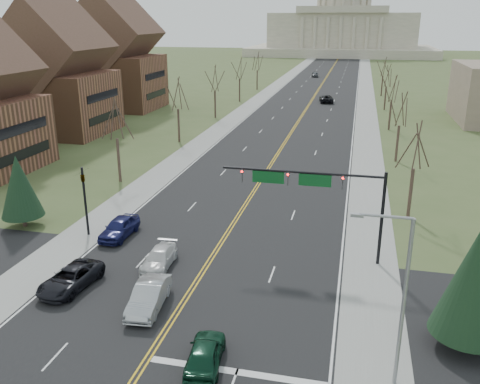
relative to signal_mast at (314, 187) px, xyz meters
The scene contains 34 objects.
ground 16.46m from the signal_mast, 118.88° to the right, with size 600.00×600.00×0.00m, color #43562B.
road 96.96m from the signal_mast, 94.41° to the left, with size 20.00×380.00×0.01m, color black.
cross_road 12.03m from the signal_mast, 134.80° to the right, with size 120.00×14.00×0.01m, color black.
sidewalk_left 98.61m from the signal_mast, 101.39° to the left, with size 4.00×380.00×0.03m, color gray.
sidewalk_right 96.78m from the signal_mast, 87.30° to the left, with size 4.00×380.00×0.03m, color gray.
center_line 96.96m from the signal_mast, 94.41° to the left, with size 0.42×380.00×0.01m, color gold.
edge_line_left 98.20m from the signal_mast, 100.13° to the left, with size 0.15×380.00×0.01m, color silver.
edge_line_right 96.70m from the signal_mast, 88.60° to the left, with size 0.15×380.00×0.01m, color silver.
stop_bar 15.79m from the signal_mast, 99.57° to the right, with size 9.50×0.50×0.01m, color silver.
capitol 236.68m from the signal_mast, 91.80° to the left, with size 90.00×60.00×50.00m.
signal_mast is the anchor object (origin of this frame).
signal_left 19.06m from the signal_mast, behind, with size 0.32×0.36×6.00m.
street_light 14.51m from the signal_mast, 68.59° to the right, with size 2.90×0.25×9.07m.
tree_r_0 13.26m from the signal_mast, 52.51° to the left, with size 3.74×3.74×8.50m.
tree_l_0 27.17m from the signal_mast, 147.71° to the left, with size 3.96×3.96×9.00m.
tree_r_1 31.56m from the signal_mast, 75.21° to the left, with size 3.74×3.74×8.50m.
tree_l_1 41.45m from the signal_mast, 123.63° to the left, with size 3.96×3.96×9.00m.
tree_r_2 51.15m from the signal_mast, 80.94° to the left, with size 3.74×3.74×8.50m.
tree_l_2 59.15m from the signal_mast, 112.83° to the left, with size 3.96×3.96×9.00m.
tree_r_3 70.96m from the signal_mast, 83.48° to the left, with size 3.74×3.74×8.50m.
tree_l_3 77.96m from the signal_mast, 107.12° to the left, with size 3.96×3.96×9.00m.
tree_r_4 90.86m from the signal_mast, 84.91° to the left, with size 3.74×3.74×8.50m.
tree_l_4 97.25m from the signal_mast, 103.65° to the left, with size 3.96×3.96×9.00m.
conifer_r 13.56m from the signal_mast, 44.83° to the right, with size 4.20×4.20×7.50m.
conifer_l 25.53m from the signal_mast, behind, with size 3.64×3.64×6.50m.
bldg_left_mid 56.81m from the signal_mast, 139.96° to the left, with size 15.10×14.28×20.75m.
bldg_left_far 75.76m from the signal_mast, 126.91° to the left, with size 17.10×14.28×23.25m.
car_nb_inner_lead 15.78m from the signal_mast, 106.29° to the right, with size 1.79×4.45×1.52m, color #0B311F.
car_sb_inner_lead 14.32m from the signal_mast, 133.95° to the right, with size 1.74×5.00×1.65m, color #A6AAAE.
car_sb_outer_lead 18.42m from the signal_mast, 151.20° to the right, with size 2.42×5.26×1.46m, color black.
car_sb_inner_second 12.67m from the signal_mast, 158.89° to the right, with size 1.89×4.64×1.35m, color silver.
car_sb_outer_second 16.88m from the signal_mast, behind, with size 1.96×4.87×1.66m, color #15184C.
car_far_nb 77.93m from the signal_mast, 92.99° to the left, with size 2.74×5.95×1.65m, color black.
car_far_sb 129.41m from the signal_mast, 94.90° to the left, with size 1.98×4.91×1.67m, color #52555A.
Camera 1 is at (10.14, -22.48, 17.57)m, focal length 38.00 mm.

